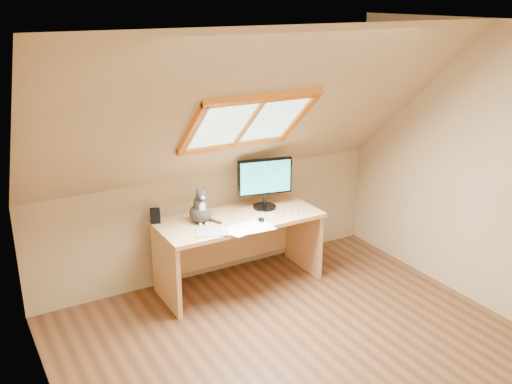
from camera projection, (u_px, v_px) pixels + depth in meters
ground at (318, 366)px, 4.18m from camera, size 3.50×3.50×0.00m
room_shell at (334, 184)px, 3.63m from camera, size 3.52×3.52×2.41m
desk at (236, 236)px, 5.25m from camera, size 1.49×0.65×0.68m
monitor at (265, 180)px, 5.25m from camera, size 0.51×0.22×0.48m
cat at (201, 209)px, 4.97m from camera, size 0.22×0.25×0.35m
desk_speaker at (155, 216)px, 4.98m from camera, size 0.11×0.11×0.12m
graphics_tablet at (212, 232)px, 4.78m from camera, size 0.32×0.27×0.01m
mouse at (261, 220)px, 5.02m from camera, size 0.08×0.10×0.03m
papers at (245, 228)px, 4.87m from camera, size 0.35×0.30×0.01m
cables at (280, 213)px, 5.20m from camera, size 0.51×0.26×0.01m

